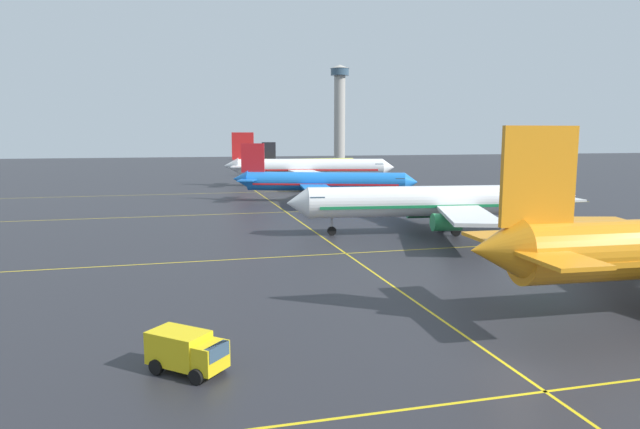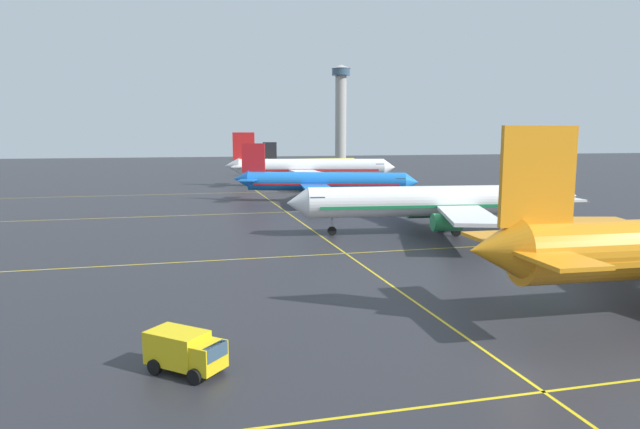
% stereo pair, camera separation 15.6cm
% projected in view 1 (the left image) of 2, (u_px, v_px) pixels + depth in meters
% --- Properties ---
extents(ground_plane, '(600.00, 600.00, 0.00)m').
position_uv_depth(ground_plane, '(520.00, 374.00, 28.72)').
color(ground_plane, '#28282D').
extents(airliner_second_row, '(37.47, 32.09, 11.65)m').
position_uv_depth(airliner_second_row, '(438.00, 201.00, 69.83)').
color(airliner_second_row, white).
rests_on(airliner_second_row, ground).
extents(airliner_third_row, '(33.27, 28.49, 10.65)m').
position_uv_depth(airliner_third_row, '(323.00, 182.00, 103.29)').
color(airliner_third_row, blue).
rests_on(airliner_third_row, ground).
extents(airliner_far_left_stand, '(40.88, 34.73, 12.80)m').
position_uv_depth(airliner_far_left_stand, '(309.00, 168.00, 135.24)').
color(airliner_far_left_stand, white).
rests_on(airliner_far_left_stand, ground).
extents(airliner_far_right_stand, '(32.54, 28.00, 10.11)m').
position_uv_depth(airliner_far_right_stand, '(309.00, 164.00, 169.89)').
color(airliner_far_right_stand, yellow).
rests_on(airliner_far_right_stand, ground).
extents(taxiway_markings, '(113.76, 143.71, 0.01)m').
position_uv_depth(taxiway_markings, '(310.00, 228.00, 73.80)').
color(taxiway_markings, yellow).
rests_on(taxiway_markings, ground).
extents(service_truck_red_van, '(4.29, 4.11, 2.10)m').
position_uv_depth(service_truck_red_van, '(187.00, 350.00, 28.83)').
color(service_truck_red_van, yellow).
rests_on(service_truck_red_van, ground).
extents(control_tower, '(8.82, 8.82, 44.46)m').
position_uv_depth(control_tower, '(340.00, 106.00, 261.65)').
color(control_tower, '#ADA89E').
rests_on(control_tower, ground).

